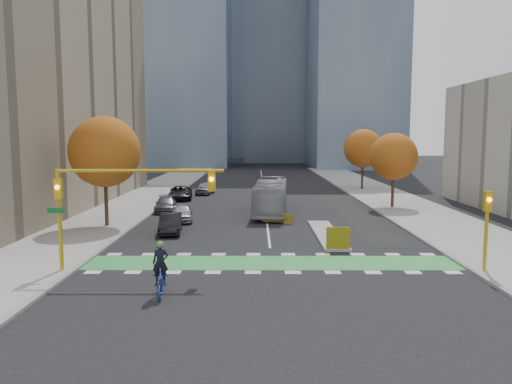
{
  "coord_description": "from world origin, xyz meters",
  "views": [
    {
      "loc": [
        -0.8,
        -24.68,
        6.77
      ],
      "look_at": [
        -0.86,
        8.89,
        3.0
      ],
      "focal_mm": 35.0,
      "sensor_mm": 36.0,
      "label": 1
    }
  ],
  "objects_px": {
    "tree_east_far": "(363,148)",
    "traffic_signal_east": "(487,219)",
    "traffic_signal_west": "(111,192)",
    "parked_car_d": "(180,193)",
    "parked_car_b": "(171,224)",
    "tree_east_near": "(394,157)",
    "tree_west": "(105,152)",
    "hazard_board": "(338,238)",
    "parked_car_c": "(166,204)",
    "parked_car_e": "(205,188)",
    "cyclist": "(161,278)",
    "bus": "(271,196)",
    "parked_car_a": "(182,213)"
  },
  "relations": [
    {
      "from": "parked_car_b",
      "to": "tree_east_far",
      "type": "bearing_deg",
      "value": 49.72
    },
    {
      "from": "parked_car_d",
      "to": "traffic_signal_west",
      "type": "bearing_deg",
      "value": -94.07
    },
    {
      "from": "cyclist",
      "to": "parked_car_b",
      "type": "height_order",
      "value": "cyclist"
    },
    {
      "from": "tree_east_far",
      "to": "cyclist",
      "type": "xyz_separation_m",
      "value": [
        -17.38,
        -42.11,
        -4.44
      ]
    },
    {
      "from": "tree_west",
      "to": "traffic_signal_east",
      "type": "height_order",
      "value": "tree_west"
    },
    {
      "from": "tree_west",
      "to": "parked_car_d",
      "type": "relative_size",
      "value": 1.6
    },
    {
      "from": "bus",
      "to": "parked_car_e",
      "type": "xyz_separation_m",
      "value": [
        -7.26,
        14.75,
        -0.79
      ]
    },
    {
      "from": "traffic_signal_west",
      "to": "parked_car_d",
      "type": "relative_size",
      "value": 1.65
    },
    {
      "from": "traffic_signal_east",
      "to": "parked_car_d",
      "type": "height_order",
      "value": "traffic_signal_east"
    },
    {
      "from": "tree_east_far",
      "to": "parked_car_e",
      "type": "bearing_deg",
      "value": -166.61
    },
    {
      "from": "parked_car_b",
      "to": "parked_car_d",
      "type": "height_order",
      "value": "parked_car_d"
    },
    {
      "from": "bus",
      "to": "parked_car_e",
      "type": "bearing_deg",
      "value": 120.47
    },
    {
      "from": "tree_east_far",
      "to": "traffic_signal_west",
      "type": "relative_size",
      "value": 0.9
    },
    {
      "from": "tree_east_far",
      "to": "parked_car_c",
      "type": "distance_m",
      "value": 28.6
    },
    {
      "from": "tree_west",
      "to": "parked_car_b",
      "type": "height_order",
      "value": "tree_west"
    },
    {
      "from": "traffic_signal_east",
      "to": "parked_car_a",
      "type": "bearing_deg",
      "value": 138.62
    },
    {
      "from": "cyclist",
      "to": "parked_car_d",
      "type": "bearing_deg",
      "value": 89.97
    },
    {
      "from": "tree_west",
      "to": "traffic_signal_west",
      "type": "height_order",
      "value": "tree_west"
    },
    {
      "from": "hazard_board",
      "to": "parked_car_c",
      "type": "distance_m",
      "value": 20.23
    },
    {
      "from": "cyclist",
      "to": "tree_east_near",
      "type": "bearing_deg",
      "value": 49.87
    },
    {
      "from": "tree_east_far",
      "to": "hazard_board",
      "type": "bearing_deg",
      "value": -104.12
    },
    {
      "from": "tree_east_far",
      "to": "traffic_signal_west",
      "type": "height_order",
      "value": "tree_east_far"
    },
    {
      "from": "parked_car_e",
      "to": "parked_car_d",
      "type": "bearing_deg",
      "value": -105.7
    },
    {
      "from": "cyclist",
      "to": "parked_car_b",
      "type": "distance_m",
      "value": 13.95
    },
    {
      "from": "tree_west",
      "to": "cyclist",
      "type": "xyz_separation_m",
      "value": [
        7.12,
        -16.11,
        -4.82
      ]
    },
    {
      "from": "tree_west",
      "to": "parked_car_a",
      "type": "relative_size",
      "value": 2.04
    },
    {
      "from": "tree_west",
      "to": "tree_east_far",
      "type": "relative_size",
      "value": 1.08
    },
    {
      "from": "hazard_board",
      "to": "parked_car_c",
      "type": "xyz_separation_m",
      "value": [
        -13.0,
        15.5,
        -0.13
      ]
    },
    {
      "from": "hazard_board",
      "to": "parked_car_a",
      "type": "xyz_separation_m",
      "value": [
        -10.77,
        10.5,
        -0.11
      ]
    },
    {
      "from": "tree_west",
      "to": "traffic_signal_east",
      "type": "distance_m",
      "value": 25.9
    },
    {
      "from": "parked_car_b",
      "to": "traffic_signal_east",
      "type": "bearing_deg",
      "value": -36.42
    },
    {
      "from": "tree_west",
      "to": "parked_car_d",
      "type": "xyz_separation_m",
      "value": [
        3.0,
        16.4,
        -4.9
      ]
    },
    {
      "from": "traffic_signal_east",
      "to": "cyclist",
      "type": "bearing_deg",
      "value": -166.81
    },
    {
      "from": "parked_car_c",
      "to": "parked_car_d",
      "type": "distance_m",
      "value": 8.7
    },
    {
      "from": "tree_east_far",
      "to": "traffic_signal_east",
      "type": "xyz_separation_m",
      "value": [
        -2.0,
        -38.51,
        -2.51
      ]
    },
    {
      "from": "tree_east_far",
      "to": "bus",
      "type": "bearing_deg",
      "value": -121.97
    },
    {
      "from": "tree_west",
      "to": "bus",
      "type": "xyz_separation_m",
      "value": [
        12.42,
        6.65,
        -4.1
      ]
    },
    {
      "from": "bus",
      "to": "parked_car_a",
      "type": "relative_size",
      "value": 2.7
    },
    {
      "from": "tree_east_near",
      "to": "parked_car_b",
      "type": "xyz_separation_m",
      "value": [
        -18.84,
        -12.3,
        -4.18
      ]
    },
    {
      "from": "tree_east_near",
      "to": "traffic_signal_east",
      "type": "relative_size",
      "value": 1.73
    },
    {
      "from": "parked_car_c",
      "to": "tree_east_far",
      "type": "bearing_deg",
      "value": 33.03
    },
    {
      "from": "tree_east_far",
      "to": "traffic_signal_east",
      "type": "bearing_deg",
      "value": -92.97
    },
    {
      "from": "tree_east_far",
      "to": "parked_car_d",
      "type": "xyz_separation_m",
      "value": [
        -21.5,
        -9.6,
        -4.52
      ]
    },
    {
      "from": "tree_east_near",
      "to": "parked_car_b",
      "type": "height_order",
      "value": "tree_east_near"
    },
    {
      "from": "hazard_board",
      "to": "parked_car_b",
      "type": "height_order",
      "value": "hazard_board"
    },
    {
      "from": "tree_east_near",
      "to": "parked_car_c",
      "type": "bearing_deg",
      "value": -173.76
    },
    {
      "from": "traffic_signal_west",
      "to": "tree_east_near",
      "type": "bearing_deg",
      "value": 48.48
    },
    {
      "from": "parked_car_e",
      "to": "tree_east_far",
      "type": "bearing_deg",
      "value": 21.07
    },
    {
      "from": "traffic_signal_west",
      "to": "parked_car_b",
      "type": "relative_size",
      "value": 2.05
    },
    {
      "from": "tree_east_near",
      "to": "traffic_signal_west",
      "type": "xyz_separation_m",
      "value": [
        -19.93,
        -22.51,
        -0.83
      ]
    }
  ]
}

